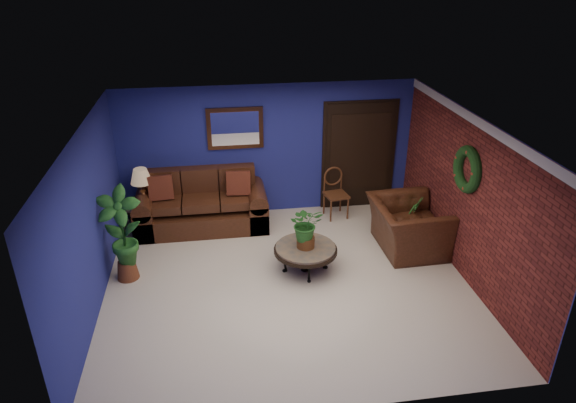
{
  "coord_description": "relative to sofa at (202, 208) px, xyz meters",
  "views": [
    {
      "loc": [
        -0.97,
        -6.5,
        4.59
      ],
      "look_at": [
        0.08,
        0.55,
        1.12
      ],
      "focal_mm": 32.0,
      "sensor_mm": 36.0,
      "label": 1
    }
  ],
  "objects": [
    {
      "name": "sofa",
      "position": [
        0.0,
        0.0,
        0.0
      ],
      "size": [
        2.36,
        1.02,
        1.06
      ],
      "color": "#4B2315",
      "rests_on": "ground"
    },
    {
      "name": "wall_mirror",
      "position": [
        0.69,
        0.37,
        1.37
      ],
      "size": [
        1.02,
        0.06,
        0.77
      ],
      "primitive_type": "cube",
      "color": "#482716",
      "rests_on": "wall_back"
    },
    {
      "name": "wall_left",
      "position": [
        -1.46,
        -2.09,
        0.9
      ],
      "size": [
        0.04,
        5.0,
        2.5
      ],
      "primitive_type": "cube",
      "color": "navy",
      "rests_on": "ground"
    },
    {
      "name": "table_lamp",
      "position": [
        -1.01,
        -0.04,
        0.61
      ],
      "size": [
        0.38,
        0.38,
        0.63
      ],
      "color": "#482716",
      "rests_on": "end_table"
    },
    {
      "name": "coffee_table",
      "position": [
        1.62,
        -1.79,
        0.02
      ],
      "size": [
        1.0,
        1.0,
        0.43
      ],
      "rotation": [
        0.0,
        0.0,
        0.01
      ],
      "color": "#4C4842",
      "rests_on": "ground"
    },
    {
      "name": "floor",
      "position": [
        1.29,
        -2.09,
        -0.35
      ],
      "size": [
        5.5,
        5.5,
        0.0
      ],
      "primitive_type": "plane",
      "color": "beige",
      "rests_on": "ground"
    },
    {
      "name": "ceiling",
      "position": [
        1.29,
        -2.09,
        2.15
      ],
      "size": [
        5.5,
        5.0,
        0.02
      ],
      "primitive_type": "cube",
      "color": "white",
      "rests_on": "wall_back"
    },
    {
      "name": "end_table",
      "position": [
        -1.01,
        -0.04,
        0.07
      ],
      "size": [
        0.6,
        0.6,
        0.55
      ],
      "color": "#4C4842",
      "rests_on": "ground"
    },
    {
      "name": "tall_plant",
      "position": [
        -1.16,
        -1.59,
        0.48
      ],
      "size": [
        0.73,
        0.54,
        1.52
      ],
      "color": "brown",
      "rests_on": "ground"
    },
    {
      "name": "side_chair",
      "position": [
        2.51,
        0.03,
        0.19
      ],
      "size": [
        0.47,
        0.47,
        0.96
      ],
      "rotation": [
        0.0,
        0.0,
        0.17
      ],
      "color": "#562D18",
      "rests_on": "ground"
    },
    {
      "name": "coffee_plant",
      "position": [
        1.62,
        -1.79,
        0.46
      ],
      "size": [
        0.51,
        0.45,
        0.7
      ],
      "color": "brown",
      "rests_on": "coffee_table"
    },
    {
      "name": "wall_back",
      "position": [
        1.29,
        0.41,
        0.9
      ],
      "size": [
        5.5,
        0.04,
        2.5
      ],
      "primitive_type": "cube",
      "color": "navy",
      "rests_on": "ground"
    },
    {
      "name": "armchair",
      "position": [
        3.44,
        -1.37,
        0.07
      ],
      "size": [
        1.17,
        1.33,
        0.84
      ],
      "primitive_type": "imported",
      "rotation": [
        0.0,
        0.0,
        1.6
      ],
      "color": "#4B2315",
      "rests_on": "ground"
    },
    {
      "name": "crown_molding",
      "position": [
        4.01,
        -2.09,
        2.08
      ],
      "size": [
        0.03,
        5.0,
        0.14
      ],
      "primitive_type": "cube",
      "color": "white",
      "rests_on": "wall_right_brick"
    },
    {
      "name": "wall_right_brick",
      "position": [
        4.04,
        -2.09,
        0.9
      ],
      "size": [
        0.04,
        5.0,
        2.5
      ],
      "primitive_type": "cube",
      "color": "maroon",
      "rests_on": "ground"
    },
    {
      "name": "floor_plant",
      "position": [
        3.64,
        -1.07,
        0.08
      ],
      "size": [
        0.45,
        0.41,
        0.82
      ],
      "color": "brown",
      "rests_on": "ground"
    },
    {
      "name": "wreath",
      "position": [
        3.98,
        -2.04,
        1.35
      ],
      "size": [
        0.16,
        0.72,
        0.72
      ],
      "primitive_type": "torus",
      "rotation": [
        0.0,
        1.57,
        0.0
      ],
      "color": "black",
      "rests_on": "wall_right_brick"
    },
    {
      "name": "closet_door",
      "position": [
        3.04,
        0.38,
        0.7
      ],
      "size": [
        1.44,
        0.06,
        2.18
      ],
      "primitive_type": "cube",
      "color": "black",
      "rests_on": "wall_back"
    }
  ]
}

